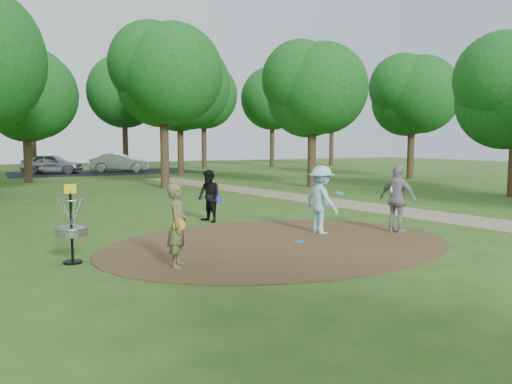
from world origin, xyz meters
name	(u,v)px	position (x,y,z in m)	size (l,w,h in m)	color
ground	(280,244)	(0.00, 0.00, 0.00)	(100.00, 100.00, 0.00)	#2D5119
dirt_clearing	(280,244)	(0.00, 0.00, 0.01)	(8.40, 8.40, 0.02)	#47301C
footpath	(420,214)	(6.50, 2.00, 0.01)	(2.00, 40.00, 0.01)	#8C7A5B
parking_lot	(106,172)	(2.00, 30.00, 0.00)	(14.00, 8.00, 0.01)	black
player_observer_with_disc	(178,225)	(-2.79, -0.95, 0.79)	(0.61, 0.69, 1.58)	#64673B
player_throwing_with_disc	(321,200)	(1.59, 0.65, 0.87)	(1.09, 1.19, 1.75)	#98D1E3
player_walking_with_disc	(209,196)	(-0.24, 3.69, 0.77)	(0.75, 0.87, 1.54)	black
player_waiting_with_disc	(398,199)	(3.40, -0.19, 0.88)	(0.68, 1.11, 1.77)	gray
disc_ground_blue	(299,241)	(0.46, -0.08, 0.03)	(0.22, 0.22, 0.02)	#0D7DE3
disc_ground_red	(183,241)	(-1.90, 1.28, 0.03)	(0.22, 0.22, 0.02)	#B31140
car_left	(53,164)	(-1.85, 30.28, 0.74)	(1.74, 4.33, 1.48)	#A9A9B0
car_right	(120,163)	(3.09, 30.11, 0.74)	(1.58, 4.52, 1.49)	#969A9D
disc_golf_basket	(71,219)	(-4.50, 0.30, 0.87)	(0.63, 0.63, 1.54)	black
tree_ring	(168,72)	(0.66, 10.02, 5.15)	(36.60, 45.31, 9.14)	#332316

